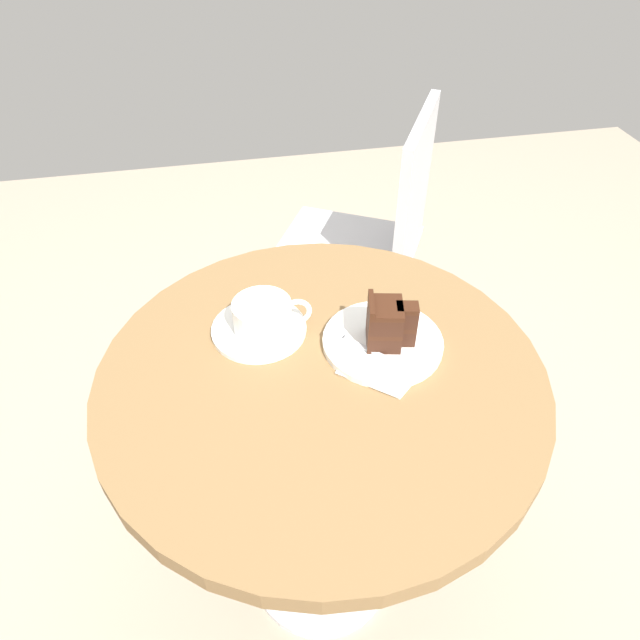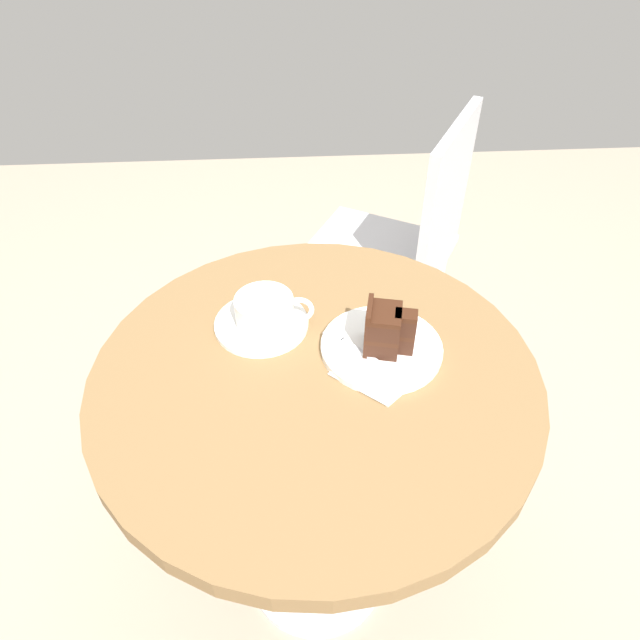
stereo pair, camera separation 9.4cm
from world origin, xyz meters
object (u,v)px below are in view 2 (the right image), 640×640
object	(u,v)px
coffee_cup	(266,311)
cafe_chair	(405,241)
saucer	(262,324)
teaspoon	(244,337)
fork	(351,345)
cake_plate	(381,348)
cake_slice	(386,330)
napkin	(380,367)

from	to	relation	value
coffee_cup	cafe_chair	distance (m)	0.68
saucer	teaspoon	size ratio (longest dim) A/B	1.58
fork	cake_plate	bearing A→B (deg)	-132.42
teaspoon	fork	distance (m)	0.18
saucer	cake_slice	world-z (taller)	cake_slice
saucer	cake_slice	bearing A→B (deg)	-21.55
cake_plate	cafe_chair	world-z (taller)	cafe_chair
napkin	coffee_cup	bearing A→B (deg)	149.30
teaspoon	napkin	distance (m)	0.23
saucer	cake_plate	distance (m)	0.21
coffee_cup	cake_slice	bearing A→B (deg)	-21.17
napkin	cake_plate	bearing A→B (deg)	78.00
coffee_cup	teaspoon	size ratio (longest dim) A/B	1.30
cake_slice	cafe_chair	xyz separation A→B (m)	(0.16, 0.60, -0.24)
teaspoon	cake_plate	xyz separation A→B (m)	(0.23, -0.03, -0.01)
saucer	teaspoon	distance (m)	0.05
napkin	cafe_chair	size ratio (longest dim) A/B	0.21
fork	teaspoon	bearing A→B (deg)	36.40
coffee_cup	cake_slice	distance (m)	0.21
cafe_chair	coffee_cup	bearing A→B (deg)	-4.70
saucer	teaspoon	xyz separation A→B (m)	(-0.03, -0.04, 0.01)
teaspoon	cake_slice	bearing A→B (deg)	178.60
cake_plate	cake_slice	xyz separation A→B (m)	(0.00, -0.01, 0.05)
coffee_cup	cake_plate	world-z (taller)	coffee_cup
teaspoon	cafe_chair	bearing A→B (deg)	-116.43
cake_plate	cake_slice	bearing A→B (deg)	-64.31
cake_slice	napkin	xyz separation A→B (m)	(-0.01, -0.03, -0.05)
teaspoon	napkin	world-z (taller)	teaspoon
coffee_cup	fork	world-z (taller)	coffee_cup
coffee_cup	cake_plate	size ratio (longest dim) A/B	0.67
cake_slice	teaspoon	bearing A→B (deg)	170.23
fork	saucer	bearing A→B (deg)	20.72
coffee_cup	cake_slice	world-z (taller)	cake_slice
saucer	cafe_chair	xyz separation A→B (m)	(0.36, 0.52, -0.19)
fork	cake_slice	bearing A→B (deg)	-138.63
cake_plate	napkin	world-z (taller)	cake_plate
cake_slice	napkin	distance (m)	0.06
cake_plate	fork	xyz separation A→B (m)	(-0.05, -0.00, 0.01)
cake_plate	cake_slice	world-z (taller)	cake_slice
cake_slice	cafe_chair	distance (m)	0.67
cake_slice	cafe_chair	bearing A→B (deg)	74.99
cake_plate	fork	size ratio (longest dim) A/B	1.76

